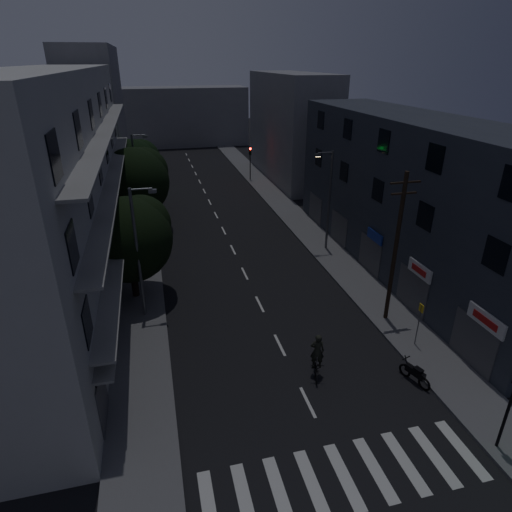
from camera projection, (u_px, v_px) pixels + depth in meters
name	position (u px, v px, depth m)	size (l,w,h in m)	color
ground	(223.00, 229.00, 40.09)	(160.00, 160.00, 0.00)	black
sidewalk_left	(140.00, 235.00, 38.42)	(3.00, 90.00, 0.15)	#565659
sidewalk_right	(299.00, 221.00, 41.70)	(3.00, 90.00, 0.15)	#565659
crosswalk	(344.00, 476.00, 16.29)	(10.90, 3.00, 0.01)	beige
lane_markings	(213.00, 208.00, 45.60)	(0.15, 60.50, 0.01)	beige
building_left	(60.00, 183.00, 28.38)	(7.00, 36.00, 14.00)	#A8A8A3
building_right	(411.00, 196.00, 30.71)	(6.19, 28.00, 11.00)	#292E38
building_far_left	(97.00, 115.00, 54.40)	(6.00, 20.00, 16.00)	slate
building_far_right	(290.00, 127.00, 54.97)	(6.00, 20.00, 13.00)	slate
building_far_end	(179.00, 116.00, 77.66)	(24.00, 8.00, 10.00)	slate
tree_near	(129.00, 236.00, 26.81)	(5.47, 5.47, 6.75)	black
tree_mid	(135.00, 180.00, 37.69)	(6.07, 6.07, 7.47)	black
tree_far	(134.00, 165.00, 43.73)	(5.72, 5.72, 7.07)	black
traffic_signal_far_right	(250.00, 157.00, 54.73)	(0.28, 0.37, 4.10)	black
traffic_signal_far_left	(146.00, 164.00, 51.00)	(0.28, 0.37, 4.10)	black
street_lamp_left_near	(139.00, 248.00, 24.56)	(1.51, 0.25, 8.00)	slate
street_lamp_right	(328.00, 196.00, 33.82)	(1.51, 0.25, 8.00)	#505157
street_lamp_left_far	(137.00, 172.00, 41.05)	(1.51, 0.25, 8.00)	#525659
utility_pole	(396.00, 246.00, 24.10)	(1.80, 0.24, 9.00)	black
bus_stop_sign	(420.00, 317.00, 22.91)	(0.06, 0.35, 2.52)	#595B60
motorcycle	(415.00, 374.00, 20.88)	(0.79, 1.81, 1.20)	black
cyclist	(316.00, 361.00, 21.23)	(1.18, 2.01, 2.40)	black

